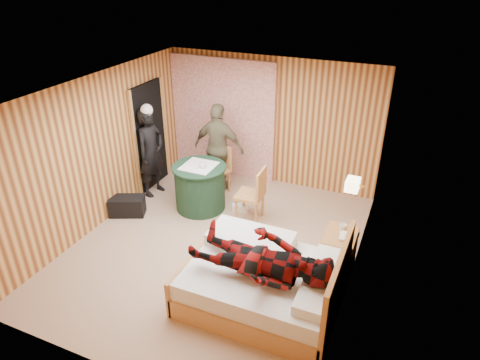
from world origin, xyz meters
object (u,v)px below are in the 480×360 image
at_px(bed, 265,281).
at_px(chair_far, 219,165).
at_px(woman_standing, 151,152).
at_px(man_on_bed, 261,251).
at_px(round_table, 200,187).
at_px(duffel_bag, 127,206).
at_px(wall_lamp, 353,185).
at_px(chair_near, 255,191).
at_px(nightstand, 338,251).
at_px(man_at_table, 219,148).

height_order(bed, chair_far, bed).
bearing_deg(woman_standing, man_on_bed, -117.97).
xyz_separation_m(round_table, woman_standing, (-1.08, 0.14, 0.42)).
distance_m(round_table, duffel_bag, 1.33).
relative_size(wall_lamp, chair_far, 0.28).
bearing_deg(round_table, woman_standing, 172.69).
bearing_deg(chair_near, nightstand, 63.16).
relative_size(wall_lamp, man_at_table, 0.15).
bearing_deg(woman_standing, wall_lamp, -92.36).
bearing_deg(wall_lamp, man_on_bed, -117.58).
relative_size(duffel_bag, woman_standing, 0.35).
bearing_deg(bed, duffel_bag, 160.74).
relative_size(nightstand, duffel_bag, 1.05).
height_order(bed, woman_standing, woman_standing).
distance_m(wall_lamp, man_on_bed, 1.70).
bearing_deg(nightstand, chair_near, 155.19).
relative_size(chair_far, chair_near, 0.95).
bearing_deg(woman_standing, man_at_table, -51.18).
relative_size(bed, chair_near, 2.02).
distance_m(bed, woman_standing, 3.57).
height_order(bed, duffel_bag, bed).
bearing_deg(woman_standing, bed, -115.18).
height_order(woman_standing, man_at_table, man_at_table).
bearing_deg(nightstand, man_at_table, 149.72).
bearing_deg(chair_far, man_on_bed, -32.06).
bearing_deg(man_at_table, chair_near, 142.74).
bearing_deg(chair_far, wall_lamp, -1.90).
height_order(wall_lamp, man_at_table, man_at_table).
bearing_deg(man_on_bed, bed, 96.05).
distance_m(wall_lamp, round_table, 2.88).
distance_m(wall_lamp, nightstand, 1.02).
xyz_separation_m(chair_far, man_at_table, (-0.03, 0.06, 0.32)).
bearing_deg(woman_standing, round_table, -89.90).
bearing_deg(chair_far, round_table, -69.20).
distance_m(chair_far, man_at_table, 0.33).
height_order(woman_standing, man_on_bed, man_on_bed).
xyz_separation_m(bed, man_on_bed, (0.02, -0.23, 0.65)).
bearing_deg(man_on_bed, chair_near, 113.61).
xyz_separation_m(round_table, duffel_bag, (-1.08, -0.72, -0.26)).
bearing_deg(chair_near, bed, 23.61).
bearing_deg(duffel_bag, man_at_table, 30.57).
xyz_separation_m(nightstand, round_table, (-2.65, 0.75, 0.11)).
bearing_deg(round_table, chair_far, 87.49).
height_order(chair_near, man_at_table, man_at_table).
bearing_deg(nightstand, man_on_bed, -120.42).
distance_m(bed, man_on_bed, 0.69).
height_order(round_table, man_on_bed, man_on_bed).
xyz_separation_m(chair_near, woman_standing, (-2.13, 0.15, 0.28)).
height_order(chair_far, man_on_bed, man_on_bed).
height_order(chair_near, man_on_bed, man_on_bed).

